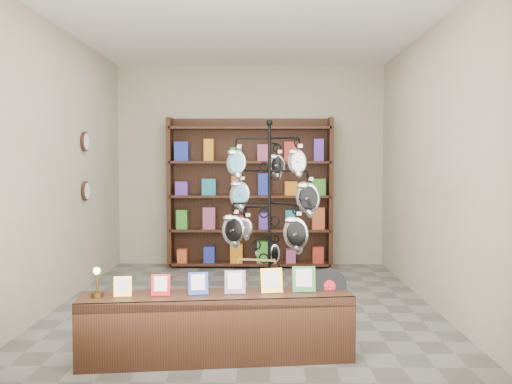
# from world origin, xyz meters

# --- Properties ---
(ground) EXTENTS (5.00, 5.00, 0.00)m
(ground) POSITION_xyz_m (0.00, 0.00, 0.00)
(ground) COLOR slate
(ground) RESTS_ON ground
(room_envelope) EXTENTS (5.00, 5.00, 5.00)m
(room_envelope) POSITION_xyz_m (0.00, 0.00, 1.85)
(room_envelope) COLOR #BBB197
(room_envelope) RESTS_ON ground
(display_tree) EXTENTS (1.05, 1.03, 1.97)m
(display_tree) POSITION_xyz_m (0.26, -0.45, 1.14)
(display_tree) COLOR black
(display_tree) RESTS_ON ground
(front_shelf) EXTENTS (2.15, 0.69, 0.75)m
(front_shelf) POSITION_xyz_m (-0.17, -1.71, 0.26)
(front_shelf) COLOR black
(front_shelf) RESTS_ON ground
(back_shelving) EXTENTS (2.42, 0.36, 2.20)m
(back_shelving) POSITION_xyz_m (0.00, 2.30, 1.03)
(back_shelving) COLOR black
(back_shelving) RESTS_ON ground
(wall_clocks) EXTENTS (0.03, 0.24, 0.84)m
(wall_clocks) POSITION_xyz_m (-1.97, 0.80, 1.50)
(wall_clocks) COLOR black
(wall_clocks) RESTS_ON ground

